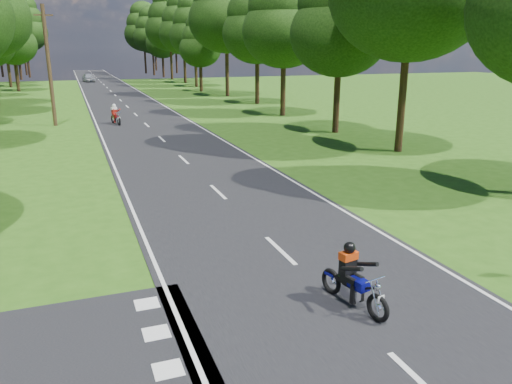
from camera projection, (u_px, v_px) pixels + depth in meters
name	position (u px, v px, depth m)	size (l,w,h in m)	color
ground	(314.00, 283.00, 11.59)	(160.00, 160.00, 0.00)	#295212
main_road	(115.00, 95.00, 56.61)	(7.00, 140.00, 0.02)	black
road_markings	(115.00, 97.00, 54.88)	(7.40, 140.00, 0.01)	silver
treeline	(114.00, 23.00, 63.85)	(40.00, 115.35, 14.78)	black
telegraph_pole	(49.00, 66.00, 33.67)	(1.20, 0.26, 8.00)	#382616
rider_near_blue	(354.00, 276.00, 10.30)	(0.56, 1.67, 1.39)	#0B0C7D
rider_far_red	(115.00, 114.00, 35.14)	(0.57, 1.70, 1.42)	#AA0D14
distant_car	(89.00, 77.00, 78.39)	(1.58, 3.92, 1.34)	#BABDC2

